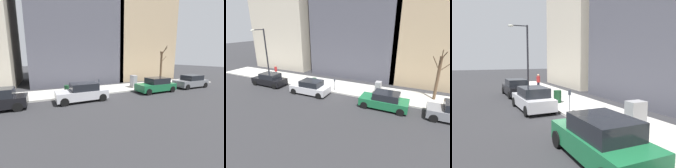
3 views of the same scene
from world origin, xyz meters
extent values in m
plane|color=#2B2B2D|center=(0.00, 0.00, 0.00)|extent=(120.00, 120.00, 0.00)
cube|color=#B2AFA8|center=(2.00, 0.00, 0.07)|extent=(4.00, 36.00, 0.15)
cube|color=slate|center=(-1.09, -12.17, 0.57)|extent=(1.80, 4.20, 0.70)
cube|color=black|center=(-1.09, -12.37, 1.22)|extent=(1.60, 2.20, 0.60)
cylinder|color=black|center=(-1.93, -10.62, 0.32)|extent=(0.22, 0.64, 0.64)
cylinder|color=black|center=(-0.23, -10.62, 0.32)|extent=(0.22, 0.64, 0.64)
cylinder|color=black|center=(-1.94, -13.72, 0.32)|extent=(0.22, 0.64, 0.64)
cylinder|color=black|center=(-0.24, -13.72, 0.32)|extent=(0.22, 0.64, 0.64)
cube|color=#196038|center=(-1.21, -6.62, 0.57)|extent=(1.82, 4.21, 0.70)
cube|color=black|center=(-1.21, -6.82, 1.22)|extent=(1.61, 2.21, 0.60)
cylinder|color=black|center=(-2.07, -5.07, 0.32)|extent=(0.22, 0.64, 0.64)
cylinder|color=black|center=(-0.37, -5.06, 0.32)|extent=(0.22, 0.64, 0.64)
cylinder|color=black|center=(-2.05, -8.17, 0.32)|extent=(0.22, 0.64, 0.64)
cylinder|color=black|center=(-0.35, -8.16, 0.32)|extent=(0.22, 0.64, 0.64)
cube|color=#B7B7BC|center=(-1.22, 1.30, 0.57)|extent=(1.89, 4.24, 0.70)
cube|color=black|center=(-1.22, 1.10, 1.22)|extent=(1.65, 2.24, 0.60)
cylinder|color=black|center=(-2.11, 2.83, 0.32)|extent=(0.23, 0.64, 0.64)
cylinder|color=black|center=(-0.41, 2.87, 0.32)|extent=(0.23, 0.64, 0.64)
cylinder|color=black|center=(-2.04, -0.27, 0.32)|extent=(0.23, 0.64, 0.64)
cylinder|color=black|center=(-0.34, -0.23, 0.32)|extent=(0.23, 0.64, 0.64)
cylinder|color=black|center=(-1.90, 5.87, 0.32)|extent=(0.23, 0.64, 0.64)
cylinder|color=black|center=(-0.20, 5.89, 0.32)|extent=(0.23, 0.64, 0.64)
cylinder|color=slate|center=(0.45, -0.84, 0.68)|extent=(0.07, 0.07, 1.05)
cube|color=#2D333D|center=(0.45, -0.84, 1.35)|extent=(0.14, 0.10, 0.30)
cube|color=#A8A399|center=(1.30, -5.48, 0.24)|extent=(0.83, 0.61, 0.18)
cube|color=#939399|center=(1.30, -5.48, 0.96)|extent=(0.75, 0.55, 1.25)
cylinder|color=brown|center=(2.60, -10.77, 2.29)|extent=(0.28, 0.28, 4.27)
cylinder|color=brown|center=(2.58, -11.17, 3.40)|extent=(0.11, 0.86, 0.85)
cylinder|color=brown|center=(2.29, -10.92, 4.51)|extent=(0.68, 0.39, 0.89)
cylinder|color=brown|center=(2.12, -10.75, 4.53)|extent=(1.02, 0.13, 1.25)
cylinder|color=brown|center=(2.34, -10.42, 3.74)|extent=(0.58, 0.80, 1.46)
cylinder|color=#14381E|center=(0.90, 2.16, 0.60)|extent=(0.56, 0.56, 0.90)
cube|color=tan|center=(10.80, -11.18, 11.72)|extent=(10.61, 10.61, 23.43)
camera|label=1|loc=(-13.41, 4.17, 3.63)|focal=24.00mm
camera|label=2|loc=(-15.84, -9.15, 7.23)|focal=28.00mm
camera|label=3|loc=(-5.08, -12.41, 3.32)|focal=35.00mm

